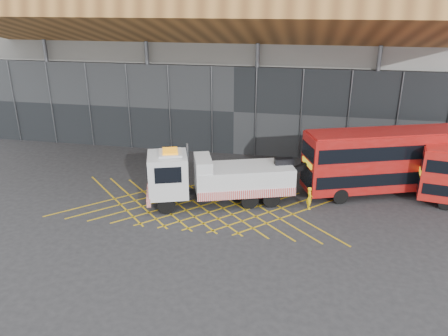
# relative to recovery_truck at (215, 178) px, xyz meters

# --- Properties ---
(ground_plane) EXTENTS (120.00, 120.00, 0.00)m
(ground_plane) POSITION_rel_recovery_truck_xyz_m (-2.54, -0.75, -1.92)
(ground_plane) COLOR #252527
(road_markings) EXTENTS (19.96, 7.16, 0.01)m
(road_markings) POSITION_rel_recovery_truck_xyz_m (-0.94, -0.75, -1.92)
(road_markings) COLOR gold
(road_markings) RESTS_ON ground_plane
(construction_building) EXTENTS (55.00, 23.97, 18.00)m
(construction_building) POSITION_rel_recovery_truck_xyz_m (-0.62, 17.64, 7.05)
(construction_building) COLOR gray
(construction_building) RESTS_ON ground_plane
(recovery_truck) EXTENTS (11.80, 5.92, 4.17)m
(recovery_truck) POSITION_rel_recovery_truck_xyz_m (0.00, 0.00, 0.00)
(recovery_truck) COLOR black
(recovery_truck) RESTS_ON ground_plane
(bus_towed) EXTENTS (12.03, 6.55, 4.81)m
(bus_towed) POSITION_rel_recovery_truck_xyz_m (11.76, 4.00, 0.75)
(bus_towed) COLOR #9E0F0C
(bus_towed) RESTS_ON ground_plane
(worker) EXTENTS (0.52, 0.66, 1.60)m
(worker) POSITION_rel_recovery_truck_xyz_m (6.51, 0.33, -1.12)
(worker) COLOR yellow
(worker) RESTS_ON ground_plane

